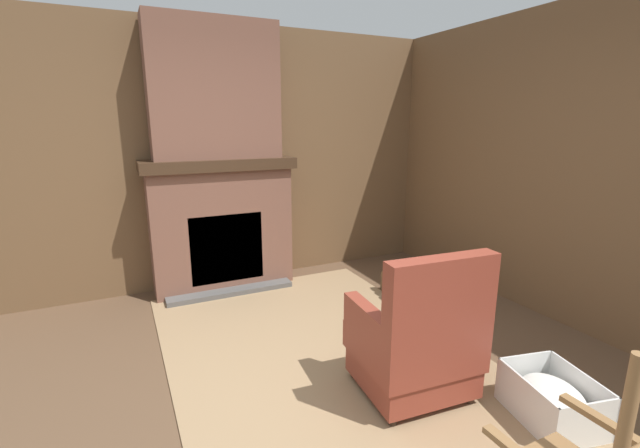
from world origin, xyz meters
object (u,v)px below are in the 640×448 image
Objects in this scene: oil_lamp_vase at (162,150)px; firewood_stack at (408,285)px; laundry_basket at (552,398)px; armchair at (417,344)px; storage_case at (235,150)px.

firewood_stack is at bearing 63.17° from oil_lamp_vase.
armchair is at bearing -133.23° from laundry_basket.
laundry_basket is at bearing 30.69° from oil_lamp_vase.
oil_lamp_vase is 0.70m from storage_case.
firewood_stack is 0.88× the size of laundry_basket.
firewood_stack is at bearing -30.69° from armchair.
armchair is 2.69m from storage_case.
oil_lamp_vase is 1.17× the size of storage_case.
oil_lamp_vase reaches higher than laundry_basket.
laundry_basket is 3.68m from oil_lamp_vase.
laundry_basket is 2.52× the size of storage_case.
storage_case is (-2.95, -1.06, 1.29)m from laundry_basket.
storage_case is at bearing 89.99° from oil_lamp_vase.
oil_lamp_vase is at bearing 30.61° from armchair.
storage_case reaches higher than armchair.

